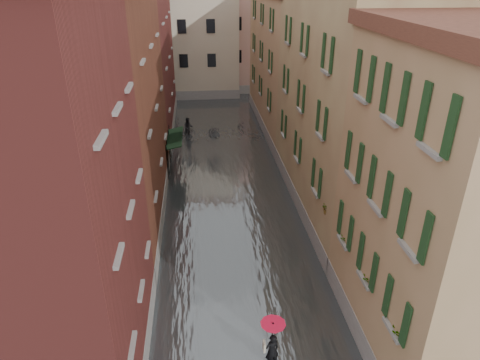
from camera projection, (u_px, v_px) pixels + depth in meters
ground at (248, 315)px, 18.21m from camera, size 120.00×120.00×0.00m
floodwater at (226, 180)px, 29.78m from camera, size 10.00×60.00×0.20m
building_left_near at (28, 217)px, 12.93m from camera, size 6.00×8.00×13.00m
building_left_mid at (99, 115)px, 22.86m from camera, size 6.00×14.00×12.50m
building_left_far at (132, 53)px, 35.93m from camera, size 6.00×16.00×14.00m
building_right_near at (460, 214)px, 14.53m from camera, size 6.00×8.00×11.50m
building_right_mid at (353, 103)px, 24.03m from camera, size 6.00×14.00×13.00m
building_right_far at (295, 64)px, 37.76m from camera, size 6.00×16.00×11.50m
building_end_cream at (183, 36)px, 49.02m from camera, size 12.00×9.00×13.00m
building_end_pink at (258, 37)px, 51.85m from camera, size 10.00×9.00×12.00m
awning_near at (174, 141)px, 29.86m from camera, size 1.09×3.03×2.80m
awning_far at (175, 137)px, 30.73m from camera, size 1.09×3.20×2.80m
window_planters at (358, 252)px, 16.36m from camera, size 0.59×8.59×0.84m
pedestrian_main at (272, 340)px, 15.34m from camera, size 0.92×0.92×2.06m
pedestrian_far at (188, 128)px, 37.34m from camera, size 0.99×0.86×1.75m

